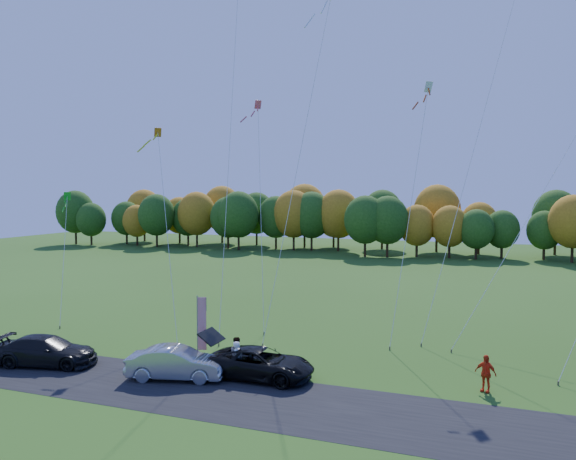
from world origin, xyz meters
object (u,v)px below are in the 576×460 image
(black_suv, at_px, (260,363))
(person_east, at_px, (486,373))
(feather_flag, at_px, (201,323))
(silver_sedan, at_px, (176,363))

(black_suv, bearing_deg, person_east, -79.83)
(feather_flag, bearing_deg, black_suv, -11.58)
(silver_sedan, bearing_deg, person_east, -91.32)
(silver_sedan, height_order, feather_flag, feather_flag)
(person_east, bearing_deg, feather_flag, -152.67)
(silver_sedan, relative_size, feather_flag, 1.28)
(silver_sedan, xyz_separation_m, feather_flag, (0.11, 2.33, 1.53))
(person_east, bearing_deg, black_suv, -146.91)
(feather_flag, bearing_deg, silver_sedan, -92.68)
(feather_flag, bearing_deg, person_east, 4.73)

